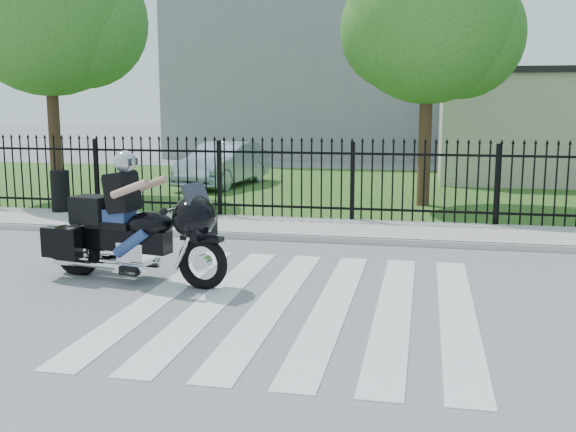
# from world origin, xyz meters

# --- Properties ---
(ground) EXTENTS (120.00, 120.00, 0.00)m
(ground) POSITION_xyz_m (0.00, 0.00, 0.00)
(ground) COLOR slate
(ground) RESTS_ON ground
(crosswalk) EXTENTS (5.00, 5.50, 0.01)m
(crosswalk) POSITION_xyz_m (0.00, 0.00, 0.01)
(crosswalk) COLOR silver
(crosswalk) RESTS_ON ground
(sidewalk) EXTENTS (40.00, 2.00, 0.12)m
(sidewalk) POSITION_xyz_m (0.00, 5.00, 0.06)
(sidewalk) COLOR #ADAAA3
(sidewalk) RESTS_ON ground
(curb) EXTENTS (40.00, 0.12, 0.12)m
(curb) POSITION_xyz_m (0.00, 4.00, 0.06)
(curb) COLOR #ADAAA3
(curb) RESTS_ON ground
(grass_strip) EXTENTS (40.00, 12.00, 0.02)m
(grass_strip) POSITION_xyz_m (0.00, 12.00, 0.01)
(grass_strip) COLOR #2E571E
(grass_strip) RESTS_ON ground
(iron_fence) EXTENTS (26.00, 0.04, 1.80)m
(iron_fence) POSITION_xyz_m (0.00, 6.00, 0.90)
(iron_fence) COLOR black
(iron_fence) RESTS_ON ground
(tree_left) EXTENTS (4.80, 4.80, 7.58)m
(tree_left) POSITION_xyz_m (-8.50, 8.50, 5.17)
(tree_left) COLOR #382316
(tree_left) RESTS_ON ground
(tree_mid) EXTENTS (4.20, 4.20, 6.78)m
(tree_mid) POSITION_xyz_m (1.50, 9.00, 4.67)
(tree_mid) COLOR #382316
(tree_mid) RESTS_ON ground
(building_tall) EXTENTS (15.00, 10.00, 12.00)m
(building_tall) POSITION_xyz_m (-3.00, 26.00, 6.00)
(building_tall) COLOR gray
(building_tall) RESTS_ON ground
(motorcycle_rider) EXTENTS (2.99, 1.32, 1.99)m
(motorcycle_rider) POSITION_xyz_m (-2.72, 0.70, 0.82)
(motorcycle_rider) COLOR black
(motorcycle_rider) RESTS_ON ground
(parked_car) EXTENTS (2.12, 4.37, 1.38)m
(parked_car) POSITION_xyz_m (-4.70, 11.83, 0.71)
(parked_car) COLOR #94A6BB
(parked_car) RESTS_ON grass_strip
(litter_bin) EXTENTS (0.47, 0.47, 0.95)m
(litter_bin) POSITION_xyz_m (-6.78, 5.70, 0.60)
(litter_bin) COLOR black
(litter_bin) RESTS_ON sidewalk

